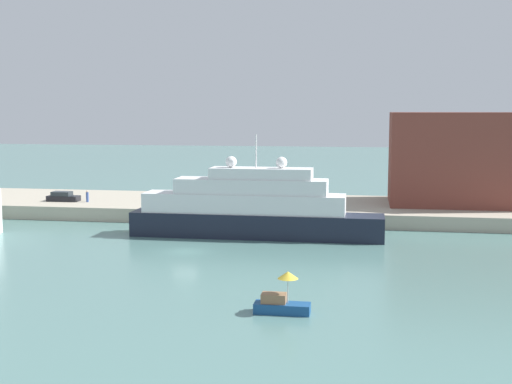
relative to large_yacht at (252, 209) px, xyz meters
name	(u,v)px	position (x,y,z in m)	size (l,w,h in m)	color
ground	(185,252)	(-5.39, -9.00, -3.20)	(400.00, 400.00, 0.00)	slate
quay_dock	(234,208)	(-5.39, 16.32, -2.30)	(110.00, 18.62, 1.79)	#ADA38E
large_yacht	(252,209)	(0.00, 0.00, 0.00)	(28.59, 4.34, 11.64)	black
small_motorboat	(281,300)	(7.01, -28.08, -2.27)	(3.97, 1.47, 3.05)	navy
harbor_building	(463,158)	(25.35, 18.93, 4.71)	(19.30, 12.17, 12.24)	brown
parked_car	(63,197)	(-28.81, 12.53, -0.83)	(4.37, 1.77, 1.34)	black
person_figure	(87,197)	(-25.13, 12.28, -0.69)	(0.36, 0.36, 1.56)	#334C8C
mooring_bollard	(233,207)	(-4.01, 8.52, -1.10)	(0.44, 0.44, 0.61)	black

